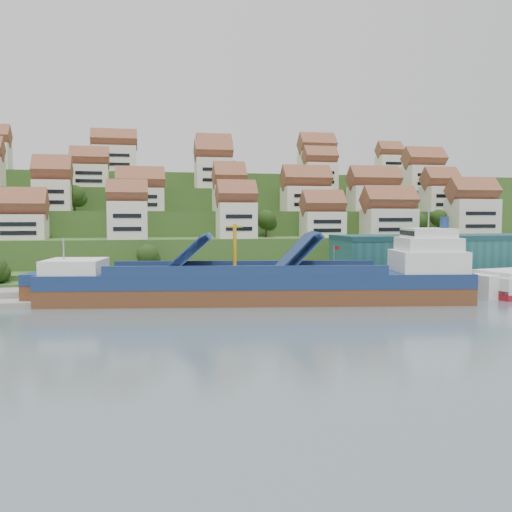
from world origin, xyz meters
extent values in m
plane|color=slate|center=(0.00, 0.00, 0.00)|extent=(300.00, 300.00, 0.00)
cube|color=gray|center=(20.00, 15.00, 1.10)|extent=(180.00, 14.00, 2.20)
cube|color=#2D4C1E|center=(0.00, 86.00, 2.00)|extent=(260.00, 128.00, 4.00)
cube|color=#2D4C1E|center=(0.00, 91.00, 5.50)|extent=(260.00, 118.00, 11.00)
cube|color=#2D4C1E|center=(0.00, 99.00, 9.00)|extent=(260.00, 102.00, 18.00)
cube|color=#2D4C1E|center=(0.00, 107.00, 12.50)|extent=(260.00, 86.00, 25.00)
cube|color=#2D4C1E|center=(0.00, 116.00, 15.50)|extent=(260.00, 68.00, 31.00)
cube|color=silver|center=(-50.85, 40.64, 14.03)|extent=(11.58, 8.57, 6.06)
cube|color=silver|center=(-25.77, 36.96, 15.62)|extent=(9.51, 7.03, 9.24)
cube|color=silver|center=(1.28, 36.24, 15.49)|extent=(9.50, 7.62, 8.99)
cube|color=silver|center=(25.69, 40.26, 14.40)|extent=(10.92, 7.73, 6.79)
cube|color=silver|center=(43.70, 37.60, 14.79)|extent=(13.79, 8.26, 7.59)
cube|color=silver|center=(70.15, 39.47, 16.18)|extent=(13.31, 8.31, 10.36)
cube|color=silver|center=(-45.30, 54.76, 22.08)|extent=(9.59, 8.98, 8.16)
cube|color=silver|center=(-22.33, 54.70, 21.16)|extent=(12.71, 7.90, 6.31)
cube|color=silver|center=(2.01, 51.48, 21.65)|extent=(8.45, 8.56, 7.30)
cube|color=silver|center=(25.52, 55.07, 21.63)|extent=(13.69, 8.36, 7.25)
cube|color=silver|center=(47.58, 56.41, 21.84)|extent=(14.99, 8.18, 7.68)
cube|color=silver|center=(68.84, 54.90, 21.86)|extent=(10.22, 8.04, 7.71)
cube|color=silver|center=(-36.79, 70.37, 28.38)|extent=(10.77, 7.30, 6.76)
cube|color=silver|center=(0.25, 70.57, 29.74)|extent=(11.10, 7.79, 9.49)
cube|color=silver|center=(34.28, 68.51, 29.27)|extent=(10.11, 7.14, 8.53)
cube|color=silver|center=(71.21, 69.60, 29.18)|extent=(12.91, 8.47, 8.35)
cube|color=silver|center=(-30.12, 87.76, 35.26)|extent=(14.13, 7.51, 8.52)
cube|color=silver|center=(3.10, 89.58, 34.87)|extent=(11.57, 8.15, 7.74)
cube|color=silver|center=(39.70, 88.21, 35.24)|extent=(12.15, 8.73, 8.48)
cube|color=silver|center=(69.06, 91.60, 35.00)|extent=(8.84, 7.05, 8.00)
ellipsoid|color=#243F15|center=(-21.21, 26.29, 7.64)|extent=(5.14, 5.14, 5.14)
ellipsoid|color=#243F15|center=(54.91, 43.11, 14.96)|extent=(5.68, 5.68, 5.68)
ellipsoid|color=#243F15|center=(61.73, 43.11, 16.19)|extent=(4.86, 4.86, 4.86)
ellipsoid|color=#243F15|center=(10.83, 43.66, 15.67)|extent=(5.34, 5.34, 5.34)
ellipsoid|color=#243F15|center=(45.05, 59.83, 23.21)|extent=(5.36, 5.36, 5.36)
ellipsoid|color=#243F15|center=(-50.41, 59.38, 22.02)|extent=(5.82, 5.82, 5.82)
ellipsoid|color=#243F15|center=(-40.07, 57.97, 22.26)|extent=(5.95, 5.95, 5.95)
ellipsoid|color=#243F15|center=(6.48, 73.21, 31.04)|extent=(6.56, 6.56, 6.56)
ellipsoid|color=#243F15|center=(31.41, 75.94, 30.08)|extent=(4.47, 4.47, 4.47)
ellipsoid|color=#243F15|center=(-36.64, 19.00, 5.25)|extent=(3.69, 3.69, 3.69)
cube|color=#205657|center=(52.00, 17.00, 7.20)|extent=(60.00, 15.00, 10.00)
cylinder|color=gray|center=(18.00, 10.00, 6.20)|extent=(0.16, 0.16, 8.00)
cube|color=maroon|center=(18.60, 10.00, 9.80)|extent=(1.20, 0.05, 0.80)
cube|color=brown|center=(-1.29, 0.21, 1.00)|extent=(82.47, 25.97, 5.23)
cube|color=navy|center=(-1.29, 0.21, 4.49)|extent=(82.49, 26.09, 2.72)
cube|color=white|center=(-35.29, 5.96, 7.11)|extent=(12.29, 13.49, 2.72)
cube|color=#262628|center=(-3.35, 0.56, 5.85)|extent=(53.30, 19.23, 0.31)
cube|color=navy|center=(-14.68, 2.47, 9.41)|extent=(9.64, 12.68, 7.23)
cube|color=navy|center=(5.93, -1.01, 9.41)|extent=(9.26, 12.62, 7.64)
cylinder|color=gold|center=(-5.41, 0.90, 10.45)|extent=(0.84, 0.84, 9.41)
cube|color=white|center=(31.69, -5.37, 7.84)|extent=(14.35, 13.84, 4.18)
cube|color=white|center=(31.69, -5.37, 11.18)|extent=(12.08, 12.25, 2.61)
cube|color=white|center=(31.69, -5.37, 13.38)|extent=(9.81, 10.67, 1.88)
cylinder|color=navy|center=(34.78, -5.90, 15.36)|extent=(1.93, 1.93, 2.30)
camera|label=1|loc=(-24.44, -106.51, 16.62)|focal=40.00mm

